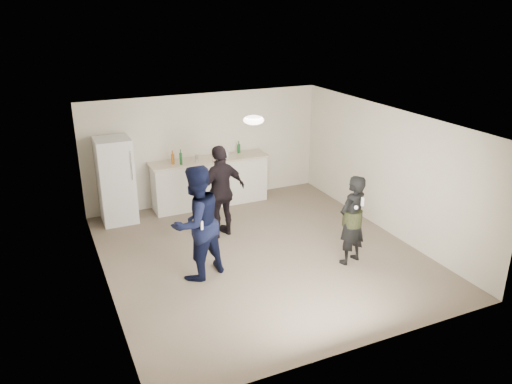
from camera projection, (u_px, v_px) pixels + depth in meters
name	position (u px, v px, depth m)	size (l,w,h in m)	color
floor	(260.00, 253.00, 9.24)	(6.00, 6.00, 0.00)	#6B5B4C
ceiling	(261.00, 121.00, 8.35)	(6.00, 6.00, 0.00)	silver
wall_back	(205.00, 148.00, 11.35)	(6.00, 6.00, 0.00)	beige
wall_front	(361.00, 267.00, 6.24)	(6.00, 6.00, 0.00)	beige
wall_left	(100.00, 216.00, 7.74)	(6.00, 6.00, 0.00)	beige
wall_right	(387.00, 170.00, 9.86)	(6.00, 6.00, 0.00)	beige
counter	(210.00, 183.00, 11.32)	(2.60, 0.56, 1.05)	beige
counter_top	(209.00, 160.00, 11.13)	(2.68, 0.64, 0.04)	#C3AF97
fridge	(116.00, 181.00, 10.33)	(0.70, 0.70, 1.80)	white
fridge_handle	(131.00, 166.00, 9.98)	(0.02, 0.02, 0.60)	silver
ceiling_dome	(254.00, 120.00, 8.63)	(0.36, 0.36, 0.16)	white
shaker	(197.00, 158.00, 10.87)	(0.08, 0.08, 0.17)	silver
man	(197.00, 223.00, 8.16)	(0.95, 0.74, 1.95)	#0F153F
woman	(352.00, 220.00, 8.67)	(0.59, 0.39, 1.63)	black
camo_shorts	(352.00, 218.00, 8.65)	(0.34, 0.34, 0.28)	#2F3618
spectator	(221.00, 192.00, 9.67)	(1.08, 0.45, 1.84)	black
remote_man	(202.00, 225.00, 7.89)	(0.04, 0.04, 0.15)	white
nunchuk_man	(209.00, 227.00, 7.99)	(0.07, 0.07, 0.07)	silver
remote_woman	(363.00, 202.00, 8.30)	(0.04, 0.04, 0.15)	silver
nunchuk_woman	(356.00, 207.00, 8.32)	(0.07, 0.07, 0.07)	white
bottle_cluster	(207.00, 155.00, 11.03)	(1.70, 0.38, 0.26)	#165021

